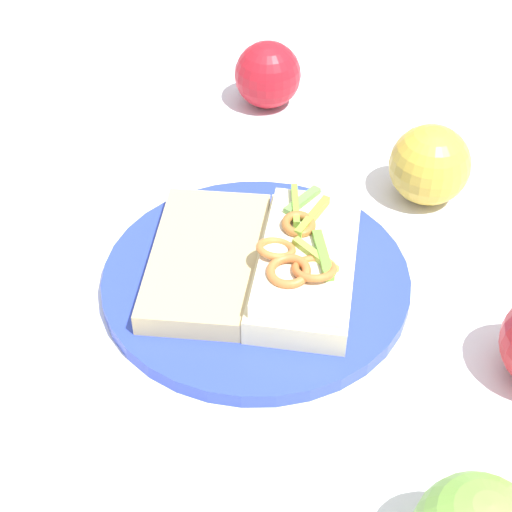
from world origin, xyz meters
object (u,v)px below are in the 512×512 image
plate (256,279)px  apple_3 (430,165)px  sandwich (305,262)px  apple_1 (268,75)px  bread_slice_side (207,259)px

plate → apple_3: bearing=-104.8°
sandwich → apple_3: apple_3 is taller
apple_1 → apple_3: (-0.23, 0.04, 0.00)m
plate → apple_3: size_ratio=3.40×
plate → sandwich: bearing=-151.4°
sandwich → bread_slice_side: 0.08m
bread_slice_side → apple_3: (-0.09, -0.22, 0.02)m
plate → sandwich: 0.05m
plate → apple_1: apple_1 is taller
sandwich → apple_1: (0.21, -0.22, 0.00)m
plate → sandwich: (-0.04, -0.02, 0.03)m
apple_3 → sandwich: bearing=84.9°
bread_slice_side → plate: bearing=86.4°
plate → bread_slice_side: bearing=29.2°
plate → bread_slice_side: 0.05m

